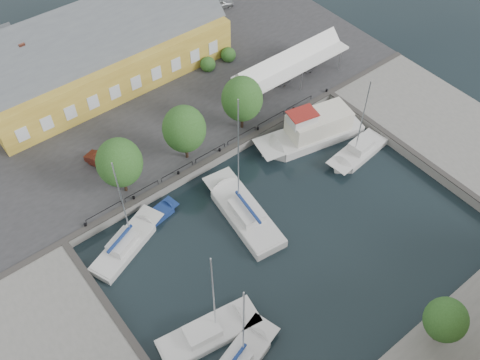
# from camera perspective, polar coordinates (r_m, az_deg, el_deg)

# --- Properties ---
(ground) EXTENTS (140.00, 140.00, 0.00)m
(ground) POSITION_cam_1_polar(r_m,az_deg,el_deg) (49.21, 4.35, -5.30)
(ground) COLOR black
(ground) RESTS_ON ground
(north_quay) EXTENTS (56.00, 26.00, 1.00)m
(north_quay) POSITION_cam_1_polar(r_m,az_deg,el_deg) (61.94, -9.90, 8.76)
(north_quay) COLOR #2D2D30
(north_quay) RESTS_ON ground
(east_quay) EXTENTS (12.00, 24.00, 1.00)m
(east_quay) POSITION_cam_1_polar(r_m,az_deg,el_deg) (60.79, 21.52, 4.62)
(east_quay) COLOR slate
(east_quay) RESTS_ON ground
(quay_edge_fittings) EXTENTS (56.00, 24.72, 0.40)m
(quay_edge_fittings) POSITION_cam_1_polar(r_m,az_deg,el_deg) (50.52, 0.90, -1.16)
(quay_edge_fittings) COLOR #383533
(quay_edge_fittings) RESTS_ON north_quay
(warehouse) EXTENTS (28.56, 14.00, 9.55)m
(warehouse) POSITION_cam_1_polar(r_m,az_deg,el_deg) (62.71, -15.06, 12.87)
(warehouse) COLOR #B8912D
(warehouse) RESTS_ON north_quay
(tent_canopy) EXTENTS (14.00, 4.00, 2.83)m
(tent_canopy) POSITION_cam_1_polar(r_m,az_deg,el_deg) (60.89, 5.53, 12.36)
(tent_canopy) COLOR white
(tent_canopy) RESTS_ON north_quay
(quay_trees) EXTENTS (18.20, 4.20, 6.30)m
(quay_trees) POSITION_cam_1_polar(r_m,az_deg,el_deg) (51.03, -5.97, 5.44)
(quay_trees) COLOR black
(quay_trees) RESTS_ON north_quay
(car_silver) EXTENTS (4.10, 2.15, 1.33)m
(car_silver) POSITION_cam_1_polar(r_m,az_deg,el_deg) (74.73, -2.22, 18.29)
(car_silver) COLOR #999CA0
(car_silver) RESTS_ON north_quay
(car_red) EXTENTS (2.38, 3.86, 1.20)m
(car_red) POSITION_cam_1_polar(r_m,az_deg,el_deg) (53.98, -14.55, 1.89)
(car_red) COLOR #521D12
(car_red) RESTS_ON north_quay
(center_sailboat) EXTENTS (4.37, 10.70, 14.08)m
(center_sailboat) POSITION_cam_1_polar(r_m,az_deg,el_deg) (49.65, 0.47, -3.69)
(center_sailboat) COLOR silver
(center_sailboat) RESTS_ON ground
(trawler) EXTENTS (12.19, 5.90, 5.00)m
(trawler) POSITION_cam_1_polar(r_m,az_deg,el_deg) (56.59, 7.80, 5.14)
(trawler) COLOR silver
(trawler) RESTS_ON ground
(east_boat_a) EXTENTS (7.55, 3.20, 10.55)m
(east_boat_a) POSITION_cam_1_polar(r_m,az_deg,el_deg) (56.27, 12.47, 2.86)
(east_boat_a) COLOR silver
(east_boat_a) RESTS_ON ground
(west_boat_a) EXTENTS (8.36, 5.18, 10.91)m
(west_boat_a) POSITION_cam_1_polar(r_m,az_deg,el_deg) (48.80, -12.03, -6.86)
(west_boat_a) COLOR silver
(west_boat_a) RESTS_ON ground
(west_boat_c) EXTENTS (8.60, 3.96, 11.25)m
(west_boat_c) POSITION_cam_1_polar(r_m,az_deg,el_deg) (43.72, -3.59, -16.17)
(west_boat_c) COLOR silver
(west_boat_c) RESTS_ON ground
(launch_nw) EXTENTS (4.08, 2.15, 0.88)m
(launch_nw) POSITION_cam_1_polar(r_m,az_deg,el_deg) (50.53, -8.68, -3.71)
(launch_nw) COLOR navy
(launch_nw) RESTS_ON ground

